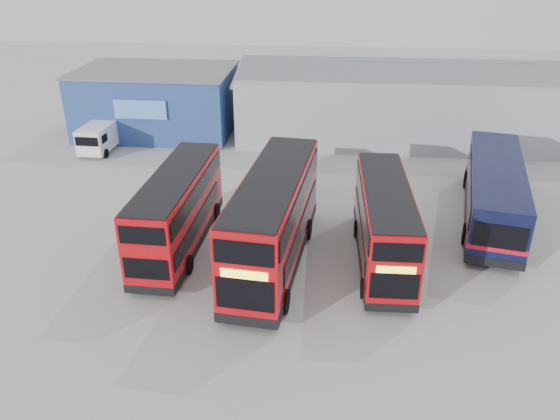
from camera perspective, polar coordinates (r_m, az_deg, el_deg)
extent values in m
plane|color=#969591|center=(28.15, 4.54, -4.07)|extent=(120.00, 120.00, 0.00)
cube|color=navy|center=(46.12, -12.69, 10.99)|extent=(12.00, 8.00, 5.00)
cube|color=slate|center=(45.54, -13.01, 14.08)|extent=(12.30, 8.30, 0.15)
cube|color=#5595F2|center=(42.26, -14.40, 10.13)|extent=(3.96, 0.15, 1.40)
cube|color=#969BA4|center=(46.49, 15.43, 10.81)|extent=(30.00, 12.00, 5.00)
cube|color=slate|center=(43.18, 16.41, 13.32)|extent=(30.50, 6.33, 1.29)
cube|color=slate|center=(48.58, 15.34, 14.81)|extent=(30.50, 6.33, 1.29)
cube|color=#B20A11|center=(27.73, -10.64, 0.06)|extent=(2.53, 9.53, 3.65)
cube|color=black|center=(28.49, -10.37, -2.91)|extent=(2.56, 9.57, 0.41)
cube|color=black|center=(27.30, -8.49, -1.21)|extent=(0.28, 8.03, 0.86)
cube|color=black|center=(27.98, -13.02, -0.92)|extent=(0.28, 8.03, 0.86)
cube|color=black|center=(26.95, -8.51, 2.03)|extent=(0.30, 8.93, 0.86)
cube|color=black|center=(27.64, -13.10, 2.25)|extent=(0.30, 8.93, 0.86)
cube|color=black|center=(32.08, -8.11, 2.96)|extent=(2.03, 0.10, 1.22)
cube|color=black|center=(31.47, -8.30, 5.67)|extent=(2.03, 0.10, 0.86)
cube|color=#FDF735|center=(31.77, -8.20, 4.31)|extent=(1.62, 0.08, 0.32)
cube|color=black|center=(24.09, -13.83, -6.02)|extent=(1.99, 0.10, 0.99)
cube|color=black|center=(23.28, -14.25, -2.64)|extent=(1.99, 0.10, 0.81)
cube|color=black|center=(26.98, -10.97, 3.57)|extent=(2.39, 9.39, 0.09)
cylinder|color=black|center=(31.02, -6.72, -0.15)|extent=(0.32, 0.95, 0.94)
cylinder|color=black|center=(31.58, -10.54, 0.07)|extent=(0.32, 0.95, 0.94)
cylinder|color=black|center=(26.24, -9.59, -5.65)|extent=(0.32, 0.95, 0.94)
cylinder|color=black|center=(26.91, -14.04, -5.25)|extent=(0.32, 0.95, 0.94)
cube|color=#B20A11|center=(25.70, -0.67, -0.86)|extent=(3.65, 11.10, 4.20)
cube|color=black|center=(26.62, -0.65, -4.49)|extent=(3.70, 11.14, 0.47)
cube|color=black|center=(26.55, -3.26, -1.15)|extent=(0.96, 9.20, 0.99)
cube|color=black|center=(26.08, 2.36, -1.67)|extent=(0.96, 9.20, 0.99)
cube|color=black|center=(25.42, -3.59, 1.95)|extent=(1.06, 10.23, 0.99)
cube|color=black|center=(24.93, 2.28, 1.47)|extent=(1.06, 10.23, 0.99)
cube|color=black|center=(21.45, -3.70, -8.85)|extent=(2.33, 0.28, 1.40)
cube|color=black|center=(20.43, -3.85, -4.56)|extent=(2.33, 0.28, 0.99)
cube|color=#FDF735|center=(20.92, -3.78, -6.77)|extent=(1.86, 0.22, 0.36)
cube|color=black|center=(30.81, 1.43, 2.71)|extent=(2.28, 0.28, 1.14)
cube|color=black|center=(30.11, 1.47, 5.97)|extent=(2.28, 0.28, 0.93)
cube|color=black|center=(24.80, -0.70, 3.50)|extent=(3.48, 10.93, 0.10)
cylinder|color=black|center=(23.82, -5.51, -8.81)|extent=(0.44, 1.11, 1.08)
cylinder|color=black|center=(23.32, 0.45, -9.54)|extent=(0.44, 1.11, 1.08)
cylinder|color=black|center=(29.21, -1.93, -1.58)|extent=(0.44, 1.11, 1.08)
cylinder|color=black|center=(28.80, 2.90, -2.04)|extent=(0.44, 1.11, 1.08)
cube|color=#B20A11|center=(26.57, 10.82, -1.29)|extent=(2.45, 9.32, 3.57)
cube|color=black|center=(27.34, 10.54, -4.28)|extent=(2.48, 9.35, 0.40)
cube|color=black|center=(26.96, 8.31, -1.66)|extent=(0.25, 7.85, 0.84)
cube|color=black|center=(27.24, 13.02, -1.80)|extent=(0.25, 7.85, 0.84)
cube|color=black|center=(25.98, 8.57, 0.89)|extent=(0.27, 8.73, 0.84)
cube|color=black|center=(26.26, 13.44, 0.73)|extent=(0.27, 8.73, 0.84)
cube|color=black|center=(22.86, 11.85, -7.82)|extent=(1.99, 0.10, 1.19)
cube|color=black|center=(22.02, 12.23, -4.39)|extent=(1.99, 0.10, 0.84)
cube|color=#FDF735|center=(22.42, 12.04, -6.15)|extent=(1.59, 0.08, 0.31)
cube|color=black|center=(30.95, 9.91, 1.86)|extent=(1.94, 0.09, 0.97)
cube|color=black|center=(30.34, 10.14, 4.59)|extent=(1.94, 0.09, 0.79)
cube|color=black|center=(25.80, 11.16, 2.26)|extent=(2.31, 9.18, 0.09)
cylinder|color=black|center=(24.54, 8.76, -8.10)|extent=(0.31, 0.92, 0.92)
cylinder|color=black|center=(24.82, 13.68, -8.16)|extent=(0.31, 0.92, 0.92)
cylinder|color=black|center=(29.28, 8.05, -1.95)|extent=(0.31, 0.92, 0.92)
cylinder|color=black|center=(29.52, 12.16, -2.07)|extent=(0.31, 0.92, 0.92)
cube|color=black|center=(32.49, 21.49, 1.98)|extent=(5.08, 12.21, 2.87)
cube|color=black|center=(32.98, 21.14, 0.02)|extent=(5.13, 12.27, 0.43)
cube|color=red|center=(32.69, 21.34, 1.16)|extent=(5.12, 12.25, 0.27)
cube|color=black|center=(32.18, 24.06, 2.17)|extent=(2.09, 9.77, 1.03)
cube|color=black|center=(31.91, 19.20, 2.84)|extent=(2.09, 9.77, 1.03)
cube|color=black|center=(37.99, 21.22, 5.78)|extent=(2.40, 0.55, 1.41)
cube|color=black|center=(27.01, 21.99, -2.62)|extent=(2.34, 0.54, 1.19)
cylinder|color=black|center=(36.98, 22.93, 2.51)|extent=(0.57, 1.17, 1.13)
cylinder|color=black|center=(36.77, 18.94, 3.06)|extent=(0.57, 1.17, 1.13)
cylinder|color=black|center=(30.14, 23.76, -3.03)|extent=(0.57, 1.17, 1.13)
cylinder|color=black|center=(29.87, 18.86, -2.39)|extent=(0.57, 1.17, 1.13)
cube|color=white|center=(43.23, -18.19, 7.47)|extent=(2.03, 4.77, 1.79)
cube|color=black|center=(41.13, -19.57, 6.74)|extent=(1.70, 0.10, 0.66)
cube|color=black|center=(42.29, -20.25, 7.15)|extent=(0.07, 0.85, 0.57)
cube|color=black|center=(41.45, -17.86, 7.14)|extent=(0.07, 0.85, 0.57)
cylinder|color=black|center=(42.54, -20.01, 5.68)|extent=(0.25, 0.69, 0.68)
cylinder|color=black|center=(41.76, -17.78, 5.65)|extent=(0.25, 0.69, 0.68)
cylinder|color=black|center=(45.24, -18.27, 7.14)|extent=(0.25, 0.69, 0.68)
cylinder|color=black|center=(44.51, -16.14, 7.13)|extent=(0.25, 0.69, 0.68)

